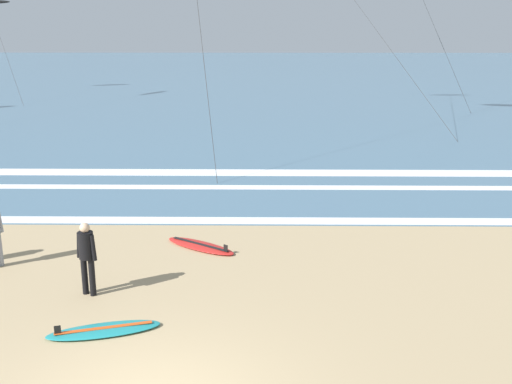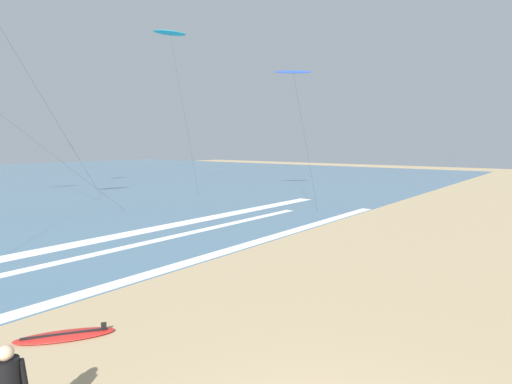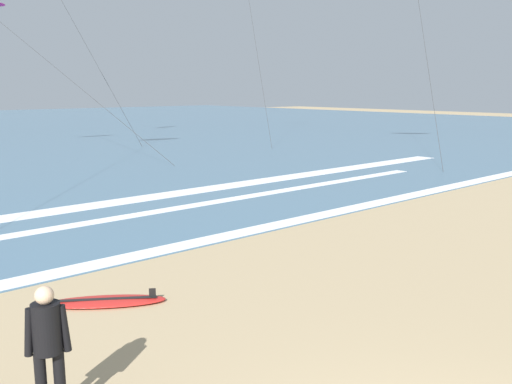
{
  "view_description": "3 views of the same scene",
  "coord_description": "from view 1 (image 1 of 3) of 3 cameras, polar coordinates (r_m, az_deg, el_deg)",
  "views": [
    {
      "loc": [
        1.79,
        -8.0,
        5.67
      ],
      "look_at": [
        1.64,
        3.49,
        2.45
      ],
      "focal_mm": 43.81,
      "sensor_mm": 36.0,
      "label": 1
    },
    {
      "loc": [
        -3.74,
        -1.66,
        4.27
      ],
      "look_at": [
        3.3,
        4.01,
        3.2
      ],
      "focal_mm": 28.04,
      "sensor_mm": 36.0,
      "label": 2
    },
    {
      "loc": [
        -4.05,
        -1.83,
        3.75
      ],
      "look_at": [
        2.85,
        5.98,
        1.82
      ],
      "focal_mm": 39.49,
      "sensor_mm": 36.0,
      "label": 3
    }
  ],
  "objects": [
    {
      "name": "ocean_surface",
      "position": [
        62.01,
        -0.93,
        10.4
      ],
      "size": [
        140.0,
        90.0,
        0.01
      ],
      "primitive_type": "cube",
      "color": "slate",
      "rests_on": "ground"
    },
    {
      "name": "surfer_left_far",
      "position": [
        13.53,
        -15.21,
        -5.32
      ],
      "size": [
        0.5,
        0.32,
        1.6
      ],
      "color": "black",
      "rests_on": "ground"
    },
    {
      "name": "wave_foam_mid_break",
      "position": [
        21.75,
        -6.87,
        0.45
      ],
      "size": [
        37.75,
        0.56,
        0.01
      ],
      "primitive_type": "cube",
      "color": "white",
      "rests_on": "ocean_surface"
    },
    {
      "name": "wave_foam_shoreline",
      "position": [
        18.23,
        -7.66,
        -2.58
      ],
      "size": [
        44.77,
        0.63,
        0.01
      ],
      "primitive_type": "cube",
      "color": "white",
      "rests_on": "ocean_surface"
    },
    {
      "name": "surfboard_right_spare",
      "position": [
        16.06,
        -5.09,
        -4.92
      ],
      "size": [
        2.07,
        1.68,
        0.25
      ],
      "color": "red",
      "rests_on": "ground"
    },
    {
      "name": "surfboard_near_water",
      "position": [
        12.26,
        -13.73,
        -12.15
      ],
      "size": [
        2.18,
        1.17,
        0.25
      ],
      "color": "teal",
      "rests_on": "ground"
    },
    {
      "name": "wave_foam_outer_break",
      "position": [
        23.62,
        -0.55,
        1.78
      ],
      "size": [
        43.85,
        1.02,
        0.01
      ],
      "primitive_type": "cube",
      "color": "white",
      "rests_on": "ocean_surface"
    }
  ]
}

